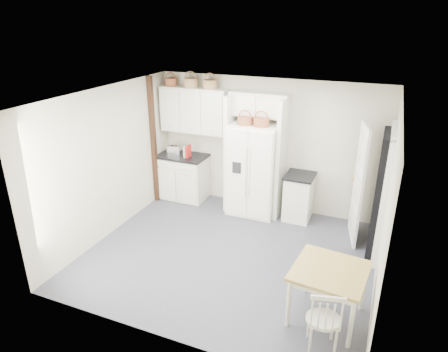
% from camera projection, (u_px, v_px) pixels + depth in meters
% --- Properties ---
extents(floor, '(4.50, 4.50, 0.00)m').
position_uv_depth(floor, '(229.00, 254.00, 6.59)').
color(floor, '#484853').
rests_on(floor, ground).
extents(ceiling, '(4.50, 4.50, 0.00)m').
position_uv_depth(ceiling, '(230.00, 97.00, 5.61)').
color(ceiling, white).
rests_on(ceiling, wall_back).
extents(wall_back, '(4.50, 0.00, 4.50)m').
position_uv_depth(wall_back, '(268.00, 145.00, 7.81)').
color(wall_back, '#C0B99A').
rests_on(wall_back, floor).
extents(wall_left, '(0.00, 4.00, 4.00)m').
position_uv_depth(wall_left, '(109.00, 162.00, 6.90)').
color(wall_left, '#C0B99A').
rests_on(wall_left, floor).
extents(wall_right, '(0.00, 4.00, 4.00)m').
position_uv_depth(wall_right, '(387.00, 207.00, 5.30)').
color(wall_right, '#C0B99A').
rests_on(wall_right, floor).
extents(refrigerator, '(0.92, 0.74, 1.79)m').
position_uv_depth(refrigerator, '(254.00, 169.00, 7.71)').
color(refrigerator, white).
rests_on(refrigerator, floor).
extents(base_cab_left, '(0.99, 0.63, 0.92)m').
position_uv_depth(base_cab_left, '(183.00, 177.00, 8.49)').
color(base_cab_left, silver).
rests_on(base_cab_left, floor).
extents(base_cab_right, '(0.49, 0.59, 0.86)m').
position_uv_depth(base_cab_right, '(299.00, 198.00, 7.62)').
color(base_cab_right, silver).
rests_on(base_cab_right, floor).
extents(dining_table, '(0.97, 0.97, 0.74)m').
position_uv_depth(dining_table, '(327.00, 294.00, 5.10)').
color(dining_table, '#A68441').
rests_on(dining_table, floor).
extents(windsor_chair, '(0.48, 0.46, 0.83)m').
position_uv_depth(windsor_chair, '(323.00, 319.00, 4.61)').
color(windsor_chair, silver).
rests_on(windsor_chair, floor).
extents(counter_left, '(1.03, 0.67, 0.04)m').
position_uv_depth(counter_left, '(182.00, 156.00, 8.31)').
color(counter_left, black).
rests_on(counter_left, base_cab_left).
extents(counter_right, '(0.53, 0.63, 0.04)m').
position_uv_depth(counter_right, '(300.00, 176.00, 7.45)').
color(counter_right, black).
rests_on(counter_right, base_cab_right).
extents(toaster, '(0.29, 0.20, 0.19)m').
position_uv_depth(toaster, '(174.00, 150.00, 8.30)').
color(toaster, silver).
rests_on(toaster, counter_left).
extents(cookbook_red, '(0.05, 0.17, 0.25)m').
position_uv_depth(cookbook_red, '(188.00, 151.00, 8.12)').
color(cookbook_red, red).
rests_on(cookbook_red, counter_left).
extents(cookbook_cream, '(0.07, 0.16, 0.24)m').
position_uv_depth(cookbook_cream, '(186.00, 152.00, 8.14)').
color(cookbook_cream, beige).
rests_on(cookbook_cream, counter_left).
extents(basket_upper_a, '(0.26, 0.26, 0.15)m').
position_uv_depth(basket_upper_a, '(171.00, 82.00, 7.95)').
color(basket_upper_a, maroon).
rests_on(basket_upper_a, upper_cabinet).
extents(basket_upper_b, '(0.30, 0.30, 0.17)m').
position_uv_depth(basket_upper_b, '(191.00, 83.00, 7.79)').
color(basket_upper_b, brown).
rests_on(basket_upper_b, upper_cabinet).
extents(basket_upper_c, '(0.29, 0.29, 0.17)m').
position_uv_depth(basket_upper_c, '(210.00, 84.00, 7.65)').
color(basket_upper_c, brown).
rests_on(basket_upper_c, upper_cabinet).
extents(basket_fridge_a, '(0.28, 0.28, 0.15)m').
position_uv_depth(basket_fridge_a, '(245.00, 121.00, 7.32)').
color(basket_fridge_a, maroon).
rests_on(basket_fridge_a, refrigerator).
extents(basket_fridge_b, '(0.29, 0.29, 0.16)m').
position_uv_depth(basket_fridge_b, '(261.00, 122.00, 7.21)').
color(basket_fridge_b, maroon).
rests_on(basket_fridge_b, refrigerator).
extents(upper_cabinet, '(1.40, 0.34, 0.90)m').
position_uv_depth(upper_cabinet, '(194.00, 110.00, 7.97)').
color(upper_cabinet, silver).
rests_on(upper_cabinet, wall_back).
extents(bridge_cabinet, '(1.12, 0.34, 0.45)m').
position_uv_depth(bridge_cabinet, '(259.00, 104.00, 7.41)').
color(bridge_cabinet, silver).
rests_on(bridge_cabinet, wall_back).
extents(fridge_panel_left, '(0.08, 0.60, 2.30)m').
position_uv_depth(fridge_panel_left, '(231.00, 153.00, 7.85)').
color(fridge_panel_left, silver).
rests_on(fridge_panel_left, floor).
extents(fridge_panel_right, '(0.08, 0.60, 2.30)m').
position_uv_depth(fridge_panel_right, '(281.00, 160.00, 7.48)').
color(fridge_panel_right, silver).
rests_on(fridge_panel_right, floor).
extents(trim_post, '(0.09, 0.09, 2.60)m').
position_uv_depth(trim_post, '(154.00, 141.00, 8.04)').
color(trim_post, black).
rests_on(trim_post, floor).
extents(doorway_void, '(0.18, 0.85, 2.05)m').
position_uv_depth(doorway_void, '(380.00, 196.00, 6.29)').
color(doorway_void, black).
rests_on(doorway_void, floor).
extents(door_slab, '(0.21, 0.79, 2.05)m').
position_uv_depth(door_slab, '(359.00, 184.00, 6.70)').
color(door_slab, white).
rests_on(door_slab, floor).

